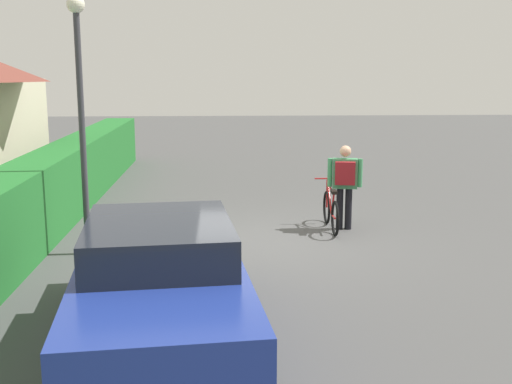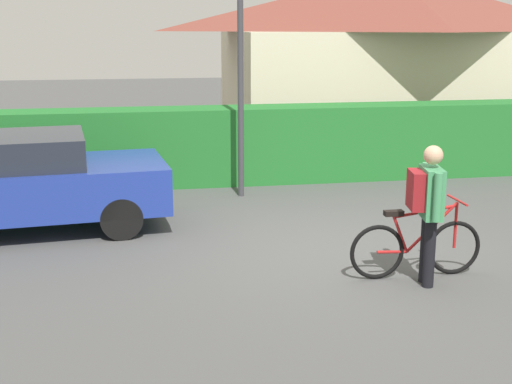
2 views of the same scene
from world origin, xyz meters
name	(u,v)px [view 1 (image 1 of 2)]	position (x,y,z in m)	size (l,w,h in m)	color
ground_plane	(269,240)	(0.00, 0.00, 0.00)	(60.00, 60.00, 0.00)	#494949
hedge_row	(30,205)	(0.00, 4.15, 0.70)	(20.48, 0.90, 1.40)	#216A29
parked_car_near	(160,281)	(-4.24, 1.51, 0.72)	(4.58, 2.23, 1.38)	navy
bicycle	(331,211)	(0.72, -1.23, 0.37)	(1.60, 0.50, 0.92)	black
person_rider	(345,179)	(0.72, -1.48, 0.97)	(0.41, 0.64, 1.60)	black
street_lamp	(80,90)	(-0.68, 3.04, 2.68)	(0.28, 0.28, 4.13)	#38383D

